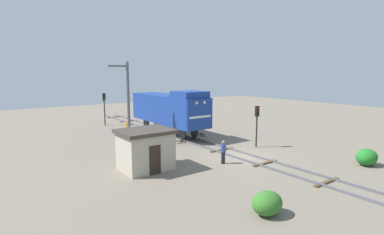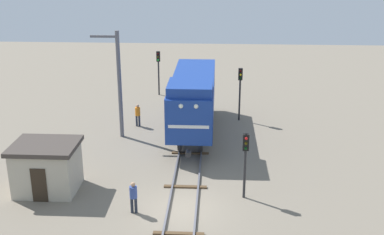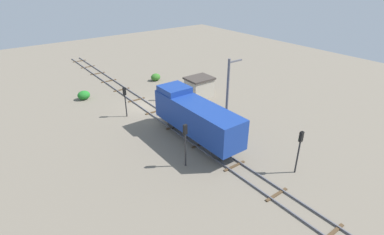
% 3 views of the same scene
% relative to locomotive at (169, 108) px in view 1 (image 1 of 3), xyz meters
% --- Properties ---
extents(ground_plane, '(90.00, 90.00, 0.00)m').
position_rel_locomotive_xyz_m(ground_plane, '(0.00, -10.66, -2.77)').
color(ground_plane, '#756B5B').
extents(railway_track, '(2.40, 56.18, 0.16)m').
position_rel_locomotive_xyz_m(railway_track, '(0.00, -10.66, -2.70)').
color(railway_track, '#595960').
rests_on(railway_track, ground).
extents(locomotive, '(2.90, 11.60, 4.60)m').
position_rel_locomotive_xyz_m(locomotive, '(0.00, 0.00, 0.00)').
color(locomotive, navy).
rests_on(locomotive, railway_track).
extents(traffic_signal_near, '(0.32, 0.34, 3.65)m').
position_rel_locomotive_xyz_m(traffic_signal_near, '(3.20, -9.28, -0.22)').
color(traffic_signal_near, '#262628').
rests_on(traffic_signal_near, ground).
extents(traffic_signal_mid, '(0.32, 0.34, 4.12)m').
position_rel_locomotive_xyz_m(traffic_signal_mid, '(3.40, 3.00, 0.09)').
color(traffic_signal_mid, '#262628').
rests_on(traffic_signal_mid, ground).
extents(traffic_signal_far, '(0.32, 0.34, 3.99)m').
position_rel_locomotive_xyz_m(traffic_signal_far, '(-3.60, 9.44, 0.01)').
color(traffic_signal_far, '#262628').
rests_on(traffic_signal_far, ground).
extents(worker_near_track, '(0.38, 0.38, 1.70)m').
position_rel_locomotive_xyz_m(worker_near_track, '(-2.40, -11.16, -1.78)').
color(worker_near_track, '#262B38').
rests_on(worker_near_track, ground).
extents(worker_by_signal, '(0.38, 0.38, 1.70)m').
position_rel_locomotive_xyz_m(worker_by_signal, '(-4.20, 1.26, -1.78)').
color(worker_by_signal, '#262B38').
rests_on(worker_by_signal, ground).
extents(catenary_mast, '(1.94, 0.28, 7.49)m').
position_rel_locomotive_xyz_m(catenary_mast, '(-5.07, -0.86, 1.22)').
color(catenary_mast, '#595960').
rests_on(catenary_mast, ground).
extents(relay_hut, '(3.50, 2.90, 2.74)m').
position_rel_locomotive_xyz_m(relay_hut, '(-7.50, -9.00, -1.38)').
color(relay_hut, '#B2A893').
rests_on(relay_hut, ground).
extents(bush_near, '(1.64, 1.34, 1.19)m').
position_rel_locomotive_xyz_m(bush_near, '(5.51, -17.46, -2.18)').
color(bush_near, '#217426').
rests_on(bush_near, ground).
extents(bush_mid, '(1.54, 1.26, 1.12)m').
position_rel_locomotive_xyz_m(bush_mid, '(-6.06, -18.24, -2.21)').
color(bush_mid, '#336F26').
rests_on(bush_mid, ground).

